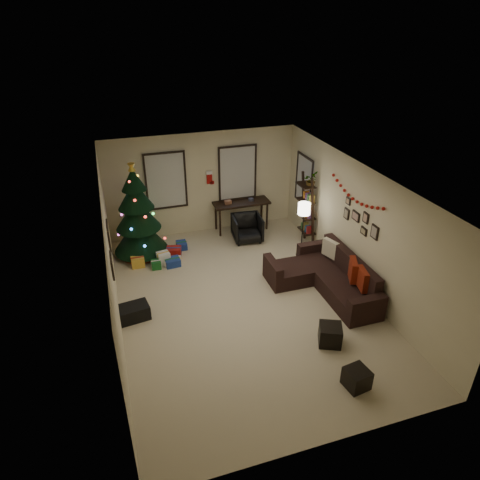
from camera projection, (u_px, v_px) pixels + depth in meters
name	position (u px, v px, depth m)	size (l,w,h in m)	color
floor	(244.00, 302.00, 9.00)	(7.00, 7.00, 0.00)	#C5B695
ceiling	(245.00, 180.00, 7.71)	(7.00, 7.00, 0.00)	white
wall_back	(202.00, 184.00, 11.28)	(5.00, 5.00, 0.00)	beige
wall_front	(332.00, 375.00, 5.42)	(5.00, 5.00, 0.00)	beige
wall_left	(111.00, 267.00, 7.68)	(7.00, 7.00, 0.00)	beige
wall_right	(358.00, 228.00, 9.03)	(7.00, 7.00, 0.00)	beige
window_back_left	(166.00, 181.00, 10.91)	(1.05, 0.06, 1.50)	#728CB2
window_back_right	(237.00, 173.00, 11.42)	(1.05, 0.06, 1.50)	#728CB2
window_right_wall	(304.00, 180.00, 11.08)	(0.06, 0.90, 1.30)	#728CB2
christmas_tree	(138.00, 217.00, 10.29)	(1.30, 1.30, 2.42)	black
presents	(162.00, 257.00, 10.40)	(1.50, 1.04, 0.30)	maroon
sofa	(327.00, 277.00, 9.34)	(1.70, 2.48, 0.82)	black
pillow_red_a	(362.00, 279.00, 8.61)	(0.11, 0.43, 0.43)	maroon
pillow_red_b	(353.00, 270.00, 8.91)	(0.12, 0.44, 0.44)	maroon
pillow_cream	(330.00, 249.00, 9.72)	(0.11, 0.40, 0.40)	beige
ottoman_near	(330.00, 335.00, 7.82)	(0.40, 0.40, 0.38)	black
ottoman_far	(357.00, 378.00, 6.93)	(0.36, 0.36, 0.34)	black
desk	(241.00, 205.00, 11.61)	(1.51, 0.54, 0.81)	black
desk_chair	(247.00, 228.00, 11.23)	(0.67, 0.63, 0.69)	black
bookshelf	(307.00, 211.00, 10.80)	(0.30, 0.55, 1.89)	black
potted_plant	(311.00, 178.00, 10.34)	(0.45, 0.39, 0.49)	#4C4C4C
floor_lamp	(304.00, 212.00, 10.16)	(0.29, 0.29, 1.39)	black
art_map	(109.00, 237.00, 8.36)	(0.04, 0.60, 0.50)	black
art_abstract	(112.00, 265.00, 7.38)	(0.04, 0.45, 0.35)	black
gallery	(360.00, 220.00, 8.85)	(0.03, 1.25, 0.54)	black
garland	(356.00, 195.00, 8.83)	(0.08, 1.90, 0.30)	#A5140C
stocking_left	(197.00, 178.00, 11.20)	(0.20, 0.05, 0.36)	#990F0C
stocking_right	(210.00, 177.00, 11.22)	(0.20, 0.05, 0.36)	#990F0C
storage_bin	(134.00, 312.00, 8.46)	(0.59, 0.39, 0.30)	black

